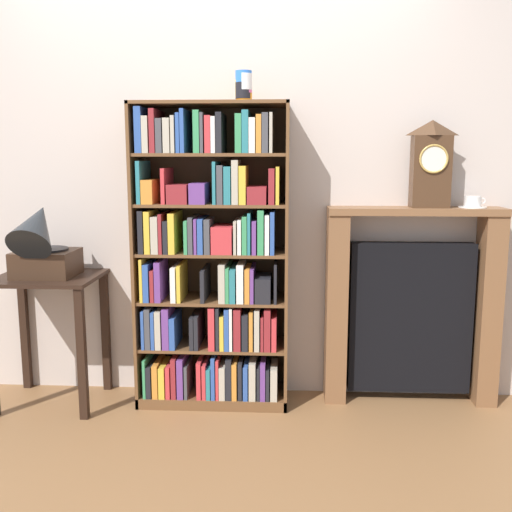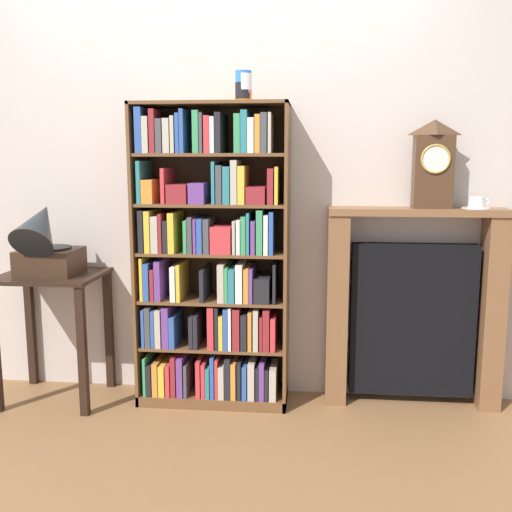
# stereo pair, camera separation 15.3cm
# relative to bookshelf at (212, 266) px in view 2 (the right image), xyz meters

# --- Properties ---
(ground_plane) EXTENTS (7.49, 6.40, 0.02)m
(ground_plane) POSITION_rel_bookshelf_xyz_m (0.00, -0.10, -0.82)
(ground_plane) COLOR brown
(wall_back) EXTENTS (4.49, 0.08, 2.60)m
(wall_back) POSITION_rel_bookshelf_xyz_m (0.11, 0.22, 0.49)
(wall_back) COLOR beige
(wall_back) RESTS_ON ground
(bookshelf) EXTENTS (0.87, 0.33, 1.72)m
(bookshelf) POSITION_rel_bookshelf_xyz_m (0.00, 0.00, 0.00)
(bookshelf) COLOR brown
(bookshelf) RESTS_ON ground
(cup_stack) EXTENTS (0.09, 0.09, 0.16)m
(cup_stack) POSITION_rel_bookshelf_xyz_m (0.19, -0.02, 0.99)
(cup_stack) COLOR orange
(cup_stack) RESTS_ON bookshelf
(side_table_left) EXTENTS (0.57, 0.49, 0.76)m
(side_table_left) POSITION_rel_bookshelf_xyz_m (-0.93, -0.07, -0.25)
(side_table_left) COLOR black
(side_table_left) RESTS_ON ground
(gramophone) EXTENTS (0.33, 0.44, 0.48)m
(gramophone) POSITION_rel_bookshelf_xyz_m (-0.93, -0.12, 0.14)
(gramophone) COLOR #382316
(gramophone) RESTS_ON side_table_left
(fireplace_mantel) EXTENTS (0.99, 0.21, 1.15)m
(fireplace_mantel) POSITION_rel_bookshelf_xyz_m (1.15, 0.09, -0.25)
(fireplace_mantel) COLOR brown
(fireplace_mantel) RESTS_ON ground
(mantel_clock) EXTENTS (0.21, 0.13, 0.48)m
(mantel_clock) POSITION_rel_bookshelf_xyz_m (1.22, 0.07, 0.58)
(mantel_clock) COLOR #472D1C
(mantel_clock) RESTS_ON fireplace_mantel
(teacup_with_saucer) EXTENTS (0.15, 0.15, 0.06)m
(teacup_with_saucer) POSITION_rel_bookshelf_xyz_m (1.47, 0.07, 0.36)
(teacup_with_saucer) COLOR white
(teacup_with_saucer) RESTS_ON fireplace_mantel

